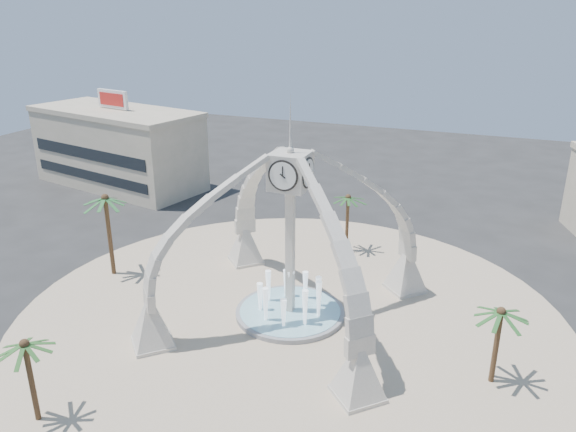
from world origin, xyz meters
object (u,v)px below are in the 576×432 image
at_px(palm_east, 501,313).
at_px(palm_north, 348,198).
at_px(palm_west, 105,199).
at_px(palm_south, 24,345).
at_px(fountain, 290,312).
at_px(clock_tower, 290,234).

xyz_separation_m(palm_east, palm_north, (-13.70, 15.45, 0.40)).
relative_size(palm_west, palm_south, 1.38).
relative_size(fountain, palm_south, 1.46).
distance_m(clock_tower, palm_west, 16.46).
bearing_deg(palm_south, palm_west, 115.43).
height_order(palm_west, palm_north, palm_west).
bearing_deg(palm_east, palm_north, 131.58).
height_order(clock_tower, palm_east, clock_tower).
distance_m(clock_tower, palm_north, 12.85).
distance_m(clock_tower, fountain, 6.20).
relative_size(clock_tower, palm_west, 2.37).
bearing_deg(clock_tower, palm_west, 177.58).
height_order(clock_tower, fountain, clock_tower).
xyz_separation_m(fountain, palm_south, (-8.71, -15.56, 4.51)).
xyz_separation_m(palm_west, palm_north, (16.95, 12.08, -1.54)).
relative_size(palm_east, palm_west, 0.73).
height_order(palm_east, palm_south, palm_east).
height_order(clock_tower, palm_north, clock_tower).
relative_size(fountain, palm_north, 1.36).
distance_m(clock_tower, palm_east, 14.56).
bearing_deg(palm_north, clock_tower, -92.28).
distance_m(palm_east, palm_west, 30.90).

